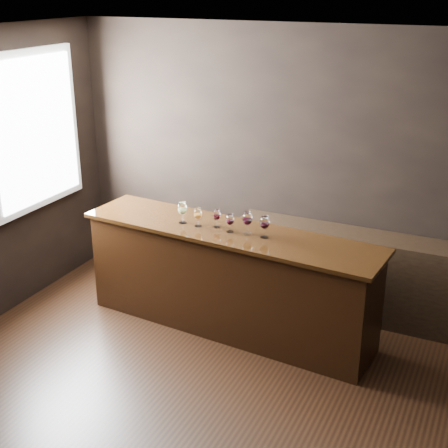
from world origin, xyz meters
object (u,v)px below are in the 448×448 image
at_px(back_bar_shelf, 354,274).
at_px(glass_amber, 198,214).
at_px(glass_white, 182,209).
at_px(glass_red_b, 230,220).
at_px(glass_red_a, 217,215).
at_px(glass_red_c, 247,219).
at_px(glass_red_d, 265,223).
at_px(bar_counter, 229,281).

xyz_separation_m(back_bar_shelf, glass_amber, (-1.32, -0.81, 0.71)).
bearing_deg(glass_white, glass_amber, -5.29).
relative_size(glass_white, glass_red_b, 1.22).
bearing_deg(glass_red_a, glass_amber, -161.94).
relative_size(glass_amber, glass_red_c, 0.84).
xyz_separation_m(back_bar_shelf, glass_white, (-1.49, -0.80, 0.73)).
distance_m(glass_amber, glass_red_d, 0.66).
height_order(back_bar_shelf, glass_amber, glass_amber).
xyz_separation_m(glass_white, glass_red_b, (0.50, -0.02, -0.03)).
bearing_deg(glass_amber, glass_red_c, 2.83).
bearing_deg(bar_counter, glass_red_a, 177.45).
distance_m(bar_counter, glass_red_b, 0.65).
height_order(bar_counter, glass_amber, glass_amber).
bearing_deg(glass_red_d, back_bar_shelf, 50.80).
relative_size(glass_white, glass_red_c, 0.98).
distance_m(back_bar_shelf, glass_white, 1.84).
bearing_deg(glass_red_a, back_bar_shelf, 33.44).
bearing_deg(glass_red_d, glass_red_b, -177.78).
xyz_separation_m(bar_counter, glass_amber, (-0.30, -0.04, 0.65)).
bearing_deg(glass_red_c, back_bar_shelf, 43.71).
distance_m(glass_red_a, glass_red_b, 0.17).
xyz_separation_m(glass_red_c, glass_red_d, (0.17, -0.01, -0.01)).
xyz_separation_m(glass_amber, glass_red_d, (0.66, 0.01, 0.02)).
relative_size(back_bar_shelf, glass_red_b, 14.13).
relative_size(back_bar_shelf, glass_white, 11.55).
bearing_deg(glass_white, glass_red_b, -1.96).
height_order(glass_red_b, glass_red_d, glass_red_d).
bearing_deg(glass_red_a, glass_red_c, -5.37).
bearing_deg(glass_red_a, bar_counter, -7.11).
distance_m(bar_counter, back_bar_shelf, 1.28).
height_order(glass_amber, glass_red_d, glass_red_d).
distance_m(back_bar_shelf, glass_red_a, 1.55).
relative_size(bar_counter, glass_red_d, 13.83).
distance_m(back_bar_shelf, glass_red_c, 1.35).
relative_size(bar_counter, glass_red_a, 16.24).
distance_m(glass_red_c, glass_red_d, 0.17).
bearing_deg(glass_white, back_bar_shelf, 28.19).
relative_size(bar_counter, back_bar_shelf, 1.16).
xyz_separation_m(glass_red_a, glass_red_c, (0.32, -0.03, 0.03)).
bearing_deg(glass_red_c, glass_red_d, -4.24).
distance_m(glass_white, glass_red_b, 0.50).
distance_m(bar_counter, glass_white, 0.82).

